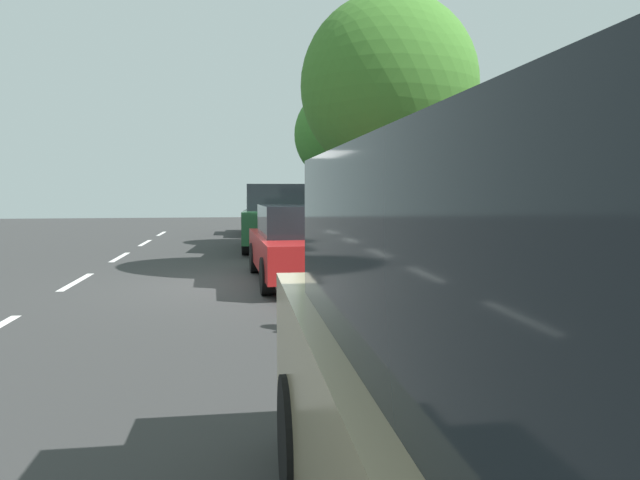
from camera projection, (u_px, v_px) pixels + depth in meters
ground at (238, 285)px, 10.99m from camera, size 54.75×54.75×0.00m
sidewalk at (441, 277)px, 11.55m from camera, size 3.56×34.22×0.13m
curb_edge at (351, 279)px, 11.29m from camera, size 0.16×34.22×0.13m
lane_stripe_centre at (40, 302)px, 9.25m from camera, size 0.14×31.60×0.01m
lane_stripe_bike_edge at (277, 284)px, 11.09m from camera, size 0.12×34.22×0.01m
building_facade at (538, 179)px, 11.66m from camera, size 0.50×34.22×4.07m
parked_suv_tan_nearest at (604, 428)px, 1.92m from camera, size 1.97×4.70×1.99m
parked_sedan_red_second at (301, 244)px, 11.34m from camera, size 2.00×4.48×1.52m
parked_suv_green_mid at (277, 216)px, 17.42m from camera, size 2.20×4.81×1.99m
parked_sedan_black_far at (266, 216)px, 23.54m from camera, size 1.85×4.41×1.52m
bicycle_at_curb at (372, 301)px, 7.51m from camera, size 1.15×1.32×0.73m
cyclist_with_backpack at (399, 249)px, 7.01m from camera, size 0.54×0.55×1.79m
street_tree_near_cyclist at (389, 88)px, 12.03m from camera, size 3.73×3.73×5.78m
street_tree_mid_block at (337, 136)px, 18.36m from camera, size 2.77×2.77×4.93m
fire_hydrant at (385, 259)px, 10.39m from camera, size 0.22×0.22×0.84m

